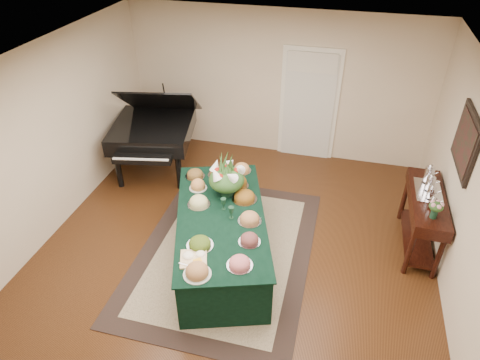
% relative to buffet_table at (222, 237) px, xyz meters
% --- Properties ---
extents(ground, '(6.00, 6.00, 0.00)m').
position_rel_buffet_table_xyz_m(ground, '(0.14, 0.14, -0.38)').
color(ground, black).
rests_on(ground, ground).
extents(area_rug, '(2.37, 3.32, 0.01)m').
position_rel_buffet_table_xyz_m(area_rug, '(0.02, 0.12, -0.37)').
color(area_rug, black).
rests_on(area_rug, ground).
extents(kitchen_doorway, '(1.05, 0.07, 2.10)m').
position_rel_buffet_table_xyz_m(kitchen_doorway, '(0.74, 3.11, 0.64)').
color(kitchen_doorway, white).
rests_on(kitchen_doorway, ground).
extents(buffet_table, '(1.85, 2.66, 0.75)m').
position_rel_buffet_table_xyz_m(buffet_table, '(0.00, 0.00, 0.00)').
color(buffet_table, black).
rests_on(buffet_table, ground).
extents(food_platters, '(1.40, 2.47, 0.13)m').
position_rel_buffet_table_xyz_m(food_platters, '(-0.01, 0.12, 0.42)').
color(food_platters, silver).
rests_on(food_platters, buffet_table).
extents(cutting_board, '(0.39, 0.39, 0.10)m').
position_rel_buffet_table_xyz_m(cutting_board, '(-0.08, -0.83, 0.41)').
color(cutting_board, tan).
rests_on(cutting_board, buffet_table).
extents(green_goblets, '(0.22, 0.23, 0.18)m').
position_rel_buffet_table_xyz_m(green_goblets, '(0.07, 0.06, 0.46)').
color(green_goblets, '#143220').
rests_on(green_goblets, buffet_table).
extents(floral_centerpiece, '(0.51, 0.51, 0.51)m').
position_rel_buffet_table_xyz_m(floral_centerpiece, '(-0.06, 0.49, 0.67)').
color(floral_centerpiece, '#143220').
rests_on(floral_centerpiece, buffet_table).
extents(grand_piano, '(1.63, 1.81, 1.66)m').
position_rel_buffet_table_xyz_m(grand_piano, '(-1.79, 1.88, 0.44)').
color(grand_piano, black).
rests_on(grand_piano, ground).
extents(wicker_basket, '(0.43, 0.43, 0.27)m').
position_rel_buffet_table_xyz_m(wicker_basket, '(-0.73, 1.59, -0.25)').
color(wicker_basket, '#A58242').
rests_on(wicker_basket, ground).
extents(mahogany_sideboard, '(0.45, 1.42, 0.88)m').
position_rel_buffet_table_xyz_m(mahogany_sideboard, '(2.64, 0.94, 0.31)').
color(mahogany_sideboard, black).
rests_on(mahogany_sideboard, ground).
extents(tea_service, '(0.34, 0.74, 0.30)m').
position_rel_buffet_table_xyz_m(tea_service, '(2.64, 1.03, 0.62)').
color(tea_service, silver).
rests_on(tea_service, mahogany_sideboard).
extents(pink_bouquet, '(0.19, 0.19, 0.25)m').
position_rel_buffet_table_xyz_m(pink_bouquet, '(2.64, 0.48, 0.67)').
color(pink_bouquet, '#143220').
rests_on(pink_bouquet, mahogany_sideboard).
extents(wall_painting, '(0.05, 0.95, 0.75)m').
position_rel_buffet_table_xyz_m(wall_painting, '(2.86, 0.94, 1.37)').
color(wall_painting, black).
rests_on(wall_painting, ground).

